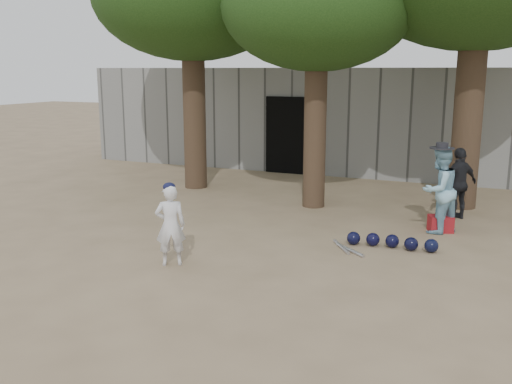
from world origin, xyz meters
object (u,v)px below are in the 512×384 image
at_px(spectator_blue, 439,190).
at_px(spectator_dark, 459,184).
at_px(boy_player, 170,225).
at_px(red_bag, 441,224).

height_order(spectator_blue, spectator_dark, spectator_blue).
xyz_separation_m(boy_player, red_bag, (3.62, 3.57, -0.48)).
relative_size(boy_player, spectator_dark, 0.87).
distance_m(boy_player, spectator_blue, 4.99).
distance_m(boy_player, spectator_dark, 6.04).
height_order(spectator_dark, red_bag, spectator_dark).
relative_size(spectator_blue, red_bag, 3.81).
bearing_deg(boy_player, red_bag, -167.28).
height_order(boy_player, red_bag, boy_player).
height_order(boy_player, spectator_dark, spectator_dark).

